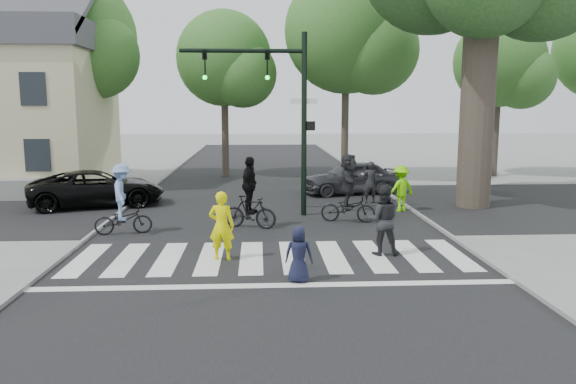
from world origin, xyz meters
name	(u,v)px	position (x,y,z in m)	size (l,w,h in m)	color
ground	(273,269)	(0.00, 0.00, 0.00)	(120.00, 120.00, 0.00)	gray
road_stem	(269,223)	(0.00, 5.00, 0.01)	(10.00, 70.00, 0.01)	black
road_cross	(267,206)	(0.00, 8.00, 0.01)	(70.00, 10.00, 0.01)	black
curb_left	(106,223)	(-5.05, 5.00, 0.05)	(0.10, 70.00, 0.10)	gray
curb_right	(427,220)	(5.05, 5.00, 0.05)	(0.10, 70.00, 0.10)	gray
crosswalk	(272,261)	(0.00, 0.66, 0.01)	(10.00, 3.85, 0.01)	silver
traffic_signal	(278,98)	(0.35, 6.20, 3.90)	(4.45, 0.29, 6.00)	black
bg_tree_1	(80,41)	(-8.70, 15.48, 6.65)	(6.09, 5.80, 9.80)	brown
bg_tree_2	(229,63)	(-1.76, 16.62, 5.78)	(5.04, 4.80, 8.40)	brown
bg_tree_3	(353,36)	(4.31, 15.27, 6.94)	(6.30, 6.00, 10.20)	brown
bg_tree_4	(505,66)	(12.23, 16.12, 5.64)	(4.83, 4.60, 8.15)	brown
house	(10,102)	(-11.49, 13.98, 3.80)	(8.40, 8.10, 8.82)	beige
pedestrian_woman	(222,226)	(-1.20, 0.83, 0.84)	(0.61, 0.40, 1.67)	#F5F200
pedestrian_child	(299,254)	(0.51, -0.97, 0.60)	(0.59, 0.38, 1.20)	#171A32
pedestrian_adult	(383,220)	(2.74, 1.11, 0.88)	(0.86, 0.67, 1.76)	black
cyclist_left	(123,204)	(-4.20, 3.69, 0.88)	(1.68, 1.14, 2.04)	black
cyclist_mid	(250,199)	(-0.58, 4.31, 0.89)	(1.72, 1.09, 2.17)	black
cyclist_right	(348,192)	(2.51, 5.03, 0.97)	(1.81, 1.68, 2.18)	black
car_suv	(97,188)	(-6.21, 8.32, 0.66)	(2.20, 4.78, 1.33)	black
car_grey	(351,177)	(3.53, 10.70, 0.70)	(1.64, 4.08, 1.39)	#36353B
bystander_hivis	(401,189)	(4.63, 6.75, 0.81)	(1.04, 0.60, 1.61)	#73ED05
bystander_dark	(370,182)	(3.88, 8.42, 0.80)	(0.58, 0.38, 1.59)	black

